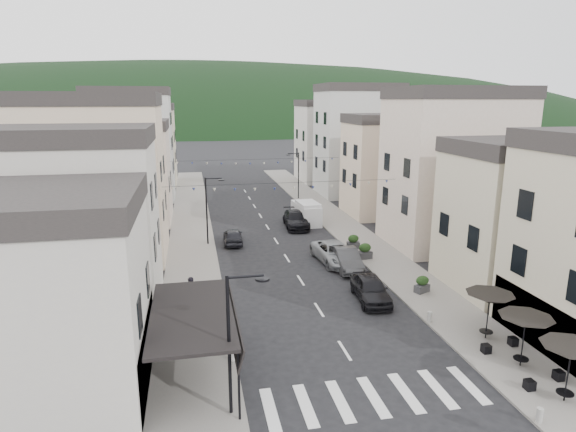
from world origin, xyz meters
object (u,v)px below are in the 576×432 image
object	(u,v)px
parked_car_a	(371,289)
pedestrian_b	(192,291)
parked_car_d	(296,219)
parked_car_b	(347,259)
parked_car_c	(335,253)
parked_car_e	(233,236)
pedestrian_a	(223,312)
delivery_van	(306,212)

from	to	relation	value
parked_car_a	pedestrian_b	xyz separation A→B (m)	(-11.11, 1.30, 0.21)
parked_car_a	parked_car_d	size ratio (longest dim) A/B	0.84
parked_car_b	parked_car_c	distance (m)	1.65
parked_car_a	parked_car_e	bearing A→B (deg)	123.16
parked_car_b	parked_car_e	bearing A→B (deg)	137.69
parked_car_b	pedestrian_a	size ratio (longest dim) A/B	3.08
parked_car_b	parked_car_e	size ratio (longest dim) A/B	1.16
parked_car_a	parked_car_b	size ratio (longest dim) A/B	0.99
parked_car_d	delivery_van	size ratio (longest dim) A/B	1.11
parked_car_a	parked_car_b	world-z (taller)	parked_car_a
pedestrian_b	parked_car_c	bearing A→B (deg)	39.21
parked_car_a	delivery_van	distance (m)	20.05
parked_car_a	pedestrian_a	world-z (taller)	pedestrian_a
parked_car_c	parked_car_d	world-z (taller)	parked_car_d
parked_car_a	parked_car_c	world-z (taller)	parked_car_a
parked_car_d	pedestrian_b	distance (m)	20.19
parked_car_c	pedestrian_a	distance (m)	13.24
parked_car_a	pedestrian_a	xyz separation A→B (m)	(-9.44, -1.84, 0.09)
pedestrian_a	parked_car_a	bearing A→B (deg)	10.41
parked_car_a	parked_car_c	xyz separation A→B (m)	(-0.05, 7.49, -0.01)
parked_car_b	pedestrian_a	bearing A→B (deg)	-137.50
pedestrian_a	pedestrian_b	world-z (taller)	pedestrian_b
parked_car_a	parked_car_d	distance (m)	18.65
parked_car_b	delivery_van	bearing A→B (deg)	93.16
parked_car_a	pedestrian_a	size ratio (longest dim) A/B	3.05
parked_car_c	parked_car_e	bearing A→B (deg)	132.81
parked_car_c	parked_car_e	xyz separation A→B (m)	(-7.41, 6.66, -0.10)
pedestrian_a	pedestrian_b	size ratio (longest dim) A/B	0.86
parked_car_c	parked_car_e	distance (m)	9.96
parked_car_a	delivery_van	world-z (taller)	delivery_van
parked_car_c	pedestrian_b	world-z (taller)	pedestrian_b
parked_car_b	parked_car_d	distance (m)	12.80
delivery_van	pedestrian_b	size ratio (longest dim) A/B	2.81
parked_car_e	parked_car_d	bearing A→B (deg)	-143.68
parked_car_d	pedestrian_b	world-z (taller)	pedestrian_b
parked_car_c	parked_car_a	bearing A→B (deg)	-94.88
parked_car_e	delivery_van	size ratio (longest dim) A/B	0.81
parked_car_e	delivery_van	distance (m)	10.02
parked_car_c	pedestrian_a	size ratio (longest dim) A/B	3.70
parked_car_e	pedestrian_a	size ratio (longest dim) A/B	2.65
parked_car_e	pedestrian_b	xyz separation A→B (m)	(-3.66, -12.85, 0.32)
parked_car_d	pedestrian_b	size ratio (longest dim) A/B	3.12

